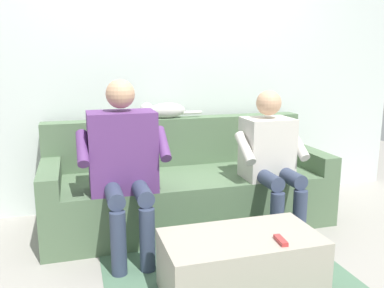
# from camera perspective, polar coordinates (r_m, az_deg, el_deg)

# --- Properties ---
(ground_plane) EXTENTS (8.00, 8.00, 0.00)m
(ground_plane) POSITION_cam_1_polar(r_m,az_deg,el_deg) (2.83, 3.42, -15.99)
(ground_plane) COLOR gray
(back_wall) EXTENTS (4.62, 0.06, 2.44)m
(back_wall) POSITION_cam_1_polar(r_m,az_deg,el_deg) (3.68, -2.90, 10.28)
(back_wall) COLOR silver
(back_wall) RESTS_ON ground
(couch) EXTENTS (2.26, 0.85, 0.82)m
(couch) POSITION_cam_1_polar(r_m,az_deg,el_deg) (3.38, -0.80, -6.04)
(couch) COLOR #516B4C
(couch) RESTS_ON ground
(coffee_table) EXTENTS (0.88, 0.47, 0.36)m
(coffee_table) POSITION_cam_1_polar(r_m,az_deg,el_deg) (2.42, 6.86, -16.51)
(coffee_table) COLOR #A89E8E
(coffee_table) RESTS_ON ground
(person_left_seated) EXTENTS (0.51, 0.56, 1.09)m
(person_left_seated) POSITION_cam_1_polar(r_m,az_deg,el_deg) (3.13, 11.00, -1.45)
(person_left_seated) COLOR beige
(person_left_seated) RESTS_ON ground
(person_right_seated) EXTENTS (0.61, 0.60, 1.19)m
(person_right_seated) POSITION_cam_1_polar(r_m,az_deg,el_deg) (2.80, -9.61, -1.87)
(person_right_seated) COLOR #5B3370
(person_right_seated) RESTS_ON ground
(cat_on_backrest) EXTENTS (0.54, 0.13, 0.14)m
(cat_on_backrest) POSITION_cam_1_polar(r_m,az_deg,el_deg) (3.49, -4.04, 4.77)
(cat_on_backrest) COLOR silver
(cat_on_backrest) RESTS_ON couch
(remote_red) EXTENTS (0.05, 0.12, 0.02)m
(remote_red) POSITION_cam_1_polar(r_m,az_deg,el_deg) (2.29, 12.38, -13.10)
(remote_red) COLOR #B73333
(remote_red) RESTS_ON coffee_table
(floor_rug) EXTENTS (1.50, 1.76, 0.01)m
(floor_rug) POSITION_cam_1_polar(r_m,az_deg,el_deg) (2.61, 5.58, -18.60)
(floor_rug) COLOR #4C7056
(floor_rug) RESTS_ON ground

